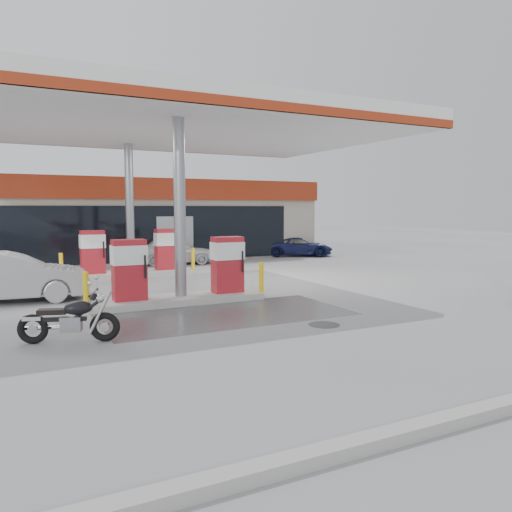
{
  "coord_description": "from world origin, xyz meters",
  "views": [
    {
      "loc": [
        -4.28,
        -11.05,
        2.59
      ],
      "look_at": [
        2.26,
        1.87,
        1.2
      ],
      "focal_mm": 35.0,
      "sensor_mm": 36.0,
      "label": 1
    }
  ],
  "objects": [
    {
      "name": "parked_car_right",
      "position": [
        10.0,
        12.0,
        0.5
      ],
      "size": [
        3.99,
        3.02,
        1.01
      ],
      "primitive_type": "imported",
      "rotation": [
        0.0,
        0.0,
        1.14
      ],
      "color": "#171E4E",
      "rests_on": "ground"
    },
    {
      "name": "sedan_white",
      "position": [
        2.72,
        11.2,
        0.62
      ],
      "size": [
        3.85,
        2.16,
        1.24
      ],
      "primitive_type": "imported",
      "rotation": [
        0.0,
        0.0,
        1.37
      ],
      "color": "silver",
      "rests_on": "ground"
    },
    {
      "name": "store_building",
      "position": [
        0.01,
        15.94,
        2.01
      ],
      "size": [
        22.0,
        8.22,
        4.0
      ],
      "color": "#ABA58F",
      "rests_on": "ground"
    },
    {
      "name": "kerb",
      "position": [
        0.0,
        -7.0,
        0.07
      ],
      "size": [
        28.0,
        0.25,
        0.15
      ],
      "primitive_type": "cube",
      "color": "gray",
      "rests_on": "ground"
    },
    {
      "name": "pump_island_near",
      "position": [
        0.0,
        2.0,
        0.71
      ],
      "size": [
        5.14,
        1.3,
        1.78
      ],
      "color": "#9E9E99",
      "rests_on": "ground"
    },
    {
      "name": "attendant",
      "position": [
        1.93,
        9.0,
        0.8
      ],
      "size": [
        0.78,
        0.9,
        1.59
      ],
      "primitive_type": "imported",
      "rotation": [
        0.0,
        0.0,
        1.31
      ],
      "color": "#56565B",
      "rests_on": "ground"
    },
    {
      "name": "wet_patch",
      "position": [
        0.5,
        0.0,
        0.0
      ],
      "size": [
        6.0,
        3.0,
        0.0
      ],
      "primitive_type": "cube",
      "color": "#4C4C4F",
      "rests_on": "ground"
    },
    {
      "name": "drain_cover",
      "position": [
        2.0,
        -2.0,
        0.0
      ],
      "size": [
        0.7,
        0.7,
        0.01
      ],
      "primitive_type": "cylinder",
      "color": "#38383A",
      "rests_on": "ground"
    },
    {
      "name": "parked_motorcycle",
      "position": [
        -3.21,
        -1.01,
        0.44
      ],
      "size": [
        1.86,
        0.96,
        0.98
      ],
      "rotation": [
        0.0,
        0.0,
        -0.33
      ],
      "color": "black",
      "rests_on": "ground"
    },
    {
      "name": "pump_island_far",
      "position": [
        0.0,
        8.0,
        0.71
      ],
      "size": [
        5.14,
        1.3,
        1.78
      ],
      "color": "#9E9E99",
      "rests_on": "ground"
    },
    {
      "name": "canopy",
      "position": [
        0.0,
        5.0,
        5.27
      ],
      "size": [
        16.0,
        10.02,
        5.51
      ],
      "color": "silver",
      "rests_on": "ground"
    },
    {
      "name": "ground",
      "position": [
        0.0,
        0.0,
        0.0
      ],
      "size": [
        90.0,
        90.0,
        0.0
      ],
      "primitive_type": "plane",
      "color": "gray",
      "rests_on": "ground"
    },
    {
      "name": "hatchback_silver",
      "position": [
        -4.21,
        4.2,
        0.69
      ],
      "size": [
        4.33,
        1.89,
        1.38
      ],
      "primitive_type": "imported",
      "rotation": [
        0.0,
        0.0,
        1.47
      ],
      "color": "#A3A5AB",
      "rests_on": "ground"
    }
  ]
}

